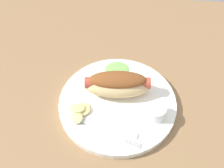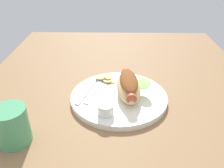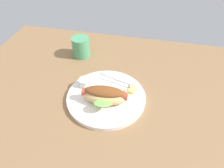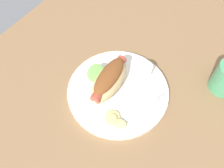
# 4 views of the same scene
# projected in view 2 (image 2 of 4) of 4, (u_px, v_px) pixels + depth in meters

# --- Properties ---
(ground_plane) EXTENTS (1.20, 0.90, 0.02)m
(ground_plane) POSITION_uv_depth(u_px,v_px,m) (119.00, 99.00, 0.70)
(ground_plane) COLOR olive
(plate) EXTENTS (0.28, 0.28, 0.02)m
(plate) POSITION_uv_depth(u_px,v_px,m) (117.00, 97.00, 0.68)
(plate) COLOR white
(plate) RESTS_ON ground_plane
(hot_dog) EXTENTS (0.16, 0.11, 0.06)m
(hot_dog) POSITION_uv_depth(u_px,v_px,m) (129.00, 85.00, 0.66)
(hot_dog) COLOR #DBB77A
(hot_dog) RESTS_ON plate
(sauce_ramekin) EXTENTS (0.04, 0.04, 0.03)m
(sauce_ramekin) POSITION_uv_depth(u_px,v_px,m) (106.00, 109.00, 0.59)
(sauce_ramekin) COLOR white
(sauce_ramekin) RESTS_ON plate
(fork) EXTENTS (0.15, 0.05, 0.00)m
(fork) POSITION_uv_depth(u_px,v_px,m) (88.00, 90.00, 0.69)
(fork) COLOR silver
(fork) RESTS_ON plate
(knife) EXTENTS (0.16, 0.05, 0.00)m
(knife) POSITION_uv_depth(u_px,v_px,m) (95.00, 89.00, 0.70)
(knife) COLOR silver
(knife) RESTS_ON plate
(chips_pile) EXTENTS (0.05, 0.07, 0.02)m
(chips_pile) POSITION_uv_depth(u_px,v_px,m) (107.00, 79.00, 0.74)
(chips_pile) COLOR #E0D17E
(chips_pile) RESTS_ON plate
(drinking_cup) EXTENTS (0.08, 0.08, 0.09)m
(drinking_cup) POSITION_uv_depth(u_px,v_px,m) (12.00, 126.00, 0.52)
(drinking_cup) COLOR #4C9E6B
(drinking_cup) RESTS_ON ground_plane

